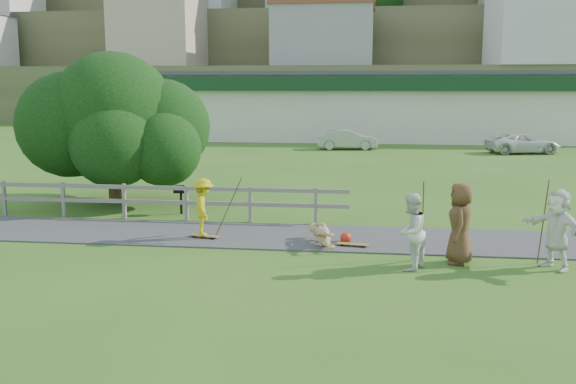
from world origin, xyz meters
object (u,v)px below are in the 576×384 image
object	(u,v)px
spectator_c	(460,224)
tree	(115,146)
bbq	(181,200)
skater_fallen	(322,234)
spectator_d	(557,229)
car_silver	(347,139)
skater_rider	(204,211)
car_white	(523,143)
spectator_a	(411,232)

from	to	relation	value
spectator_c	tree	bearing A→B (deg)	-113.39
spectator_c	bbq	xyz separation A→B (m)	(-8.15, 4.84, -0.49)
skater_fallen	tree	bearing A→B (deg)	127.36
tree	bbq	world-z (taller)	tree
skater_fallen	spectator_d	bearing A→B (deg)	-33.52
car_silver	tree	size ratio (longest dim) A/B	0.56
spectator_d	skater_rider	bearing A→B (deg)	-134.56
skater_rider	spectator_c	distance (m)	6.72
skater_rider	spectator_d	distance (m)	8.81
car_white	skater_fallen	bearing A→B (deg)	143.49
spectator_a	tree	size ratio (longest dim) A/B	0.25
skater_rider	bbq	bearing A→B (deg)	8.25
car_silver	bbq	bearing A→B (deg)	162.34
skater_fallen	car_silver	xyz separation A→B (m)	(-0.31, 25.28, 0.33)
skater_fallen	spectator_c	bearing A→B (deg)	-39.49
skater_rider	tree	world-z (taller)	tree
spectator_c	tree	distance (m)	12.79
skater_rider	spectator_c	bearing A→B (deg)	-121.52
spectator_c	car_silver	size ratio (longest dim) A/B	0.49
skater_rider	bbq	xyz separation A→B (m)	(-1.62, 3.27, -0.32)
skater_fallen	car_white	size ratio (longest dim) A/B	0.39
spectator_d	car_white	distance (m)	26.10
tree	skater_fallen	bearing A→B (deg)	-34.08
skater_rider	car_silver	world-z (taller)	skater_rider
spectator_c	car_silver	bearing A→B (deg)	-165.17
car_silver	spectator_c	bearing A→B (deg)	-178.10
spectator_a	car_silver	distance (m)	27.32
car_silver	car_white	world-z (taller)	car_silver
spectator_d	car_silver	bearing A→B (deg)	158.94
spectator_d	car_white	xyz separation A→B (m)	(4.98, 25.62, -0.32)
spectator_c	car_silver	xyz separation A→B (m)	(-3.61, 26.54, -0.31)
spectator_c	bbq	bearing A→B (deg)	-113.61
skater_rider	spectator_d	size ratio (longest dim) A/B	0.85
car_silver	car_white	xyz separation A→B (m)	(10.70, -1.10, -0.04)
spectator_a	car_white	bearing A→B (deg)	-169.20
car_silver	tree	xyz separation A→B (m)	(-7.38, -20.08, 1.36)
spectator_c	spectator_a	bearing A→B (deg)	-53.36
spectator_d	car_white	bearing A→B (deg)	135.87
car_silver	tree	world-z (taller)	tree
spectator_d	car_silver	world-z (taller)	spectator_d
spectator_c	car_white	distance (m)	26.41
spectator_d	bbq	world-z (taller)	spectator_d
spectator_c	car_white	xyz separation A→B (m)	(7.08, 25.44, -0.35)
skater_fallen	car_white	xyz separation A→B (m)	(10.39, 24.17, 0.30)
spectator_a	car_white	size ratio (longest dim) A/B	0.40
spectator_a	spectator_d	distance (m)	3.31
skater_rider	skater_fallen	world-z (taller)	skater_rider
spectator_a	bbq	size ratio (longest dim) A/B	1.91
spectator_a	skater_fallen	bearing A→B (deg)	-103.69
skater_rider	car_silver	distance (m)	25.15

